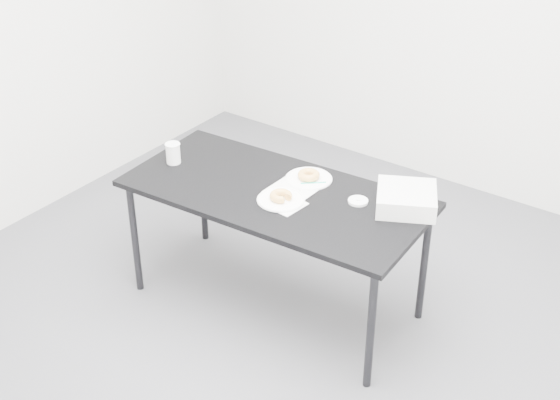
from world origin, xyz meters
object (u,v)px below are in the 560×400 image
Objects in this scene: donut_near at (281,196)px; plate_far at (309,179)px; bakery_box at (406,199)px; pen at (313,183)px; donut_far at (309,175)px; coffee_cup at (173,153)px; plate_near at (281,200)px; table at (275,200)px; scorecard at (296,187)px.

plate_far is at bearing 92.05° from donut_near.
bakery_box reaches higher than plate_far.
bakery_box is (0.50, 0.07, 0.04)m from pen.
donut_far is 1.00× the size of coffee_cup.
plate_far is at bearing 92.05° from plate_near.
table is 0.67m from bakery_box.
pen is 0.06m from donut_far.
coffee_cup is at bearing 166.97° from bakery_box.
donut_far reaches higher than scorecard.
pen is 1.16× the size of donut_near.
scorecard is 2.15× the size of pen.
donut_far is (-0.00, 0.00, 0.02)m from plate_far.
plate_far is at bearing 88.38° from scorecard.
coffee_cup is at bearing -179.26° from plate_near.
donut_far is (-0.01, 0.27, 0.02)m from plate_near.
coffee_cup reaches higher than donut_far.
plate_near is (0.08, -0.06, 0.06)m from table.
donut_far reaches higher than plate_near.
donut_near is (0.08, -0.06, 0.08)m from table.
plate_far is at bearing 21.25° from coffee_cup.
pen reaches higher than scorecard.
plate_near is 2.08× the size of donut_far.
donut_far is 0.41× the size of bakery_box.
table is at bearing -164.80° from pen.
pen is at bearing 18.04° from coffee_cup.
pen is 0.55× the size of plate_near.
table is 14.11× the size of donut_near.
plate_near reaches higher than scorecard.
plate_far is 2.13× the size of coffee_cup.
scorecard is at bearing -93.42° from donut_far.
bakery_box reaches higher than donut_near.
donut_far is (0.01, 0.11, 0.02)m from scorecard.
table is at bearing -108.45° from plate_far.
coffee_cup is (-0.72, -0.01, 0.05)m from plate_near.
coffee_cup is (-0.71, -0.27, 0.03)m from donut_far.
pen reaches higher than plate_far.
coffee_cup is at bearing -158.75° from donut_far.
donut_near is 0.98× the size of donut_far.
donut_near is 0.46× the size of plate_far.
plate_far is at bearing 108.25° from pen.
coffee_cup reaches higher than plate_far.
donut_far is (-0.05, 0.03, 0.02)m from pen.
plate_far is (-0.01, 0.27, -0.00)m from plate_near.
table is 6.47× the size of plate_far.
bakery_box is (1.26, 0.32, -0.01)m from coffee_cup.
coffee_cup is at bearing -165.11° from scorecard.
plate_near is 0.84× the size of bakery_box.
donut_far is at bearing 92.05° from donut_near.
pen is at bearing 80.58° from plate_near.
bakery_box is (0.55, 0.04, 0.02)m from donut_far.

